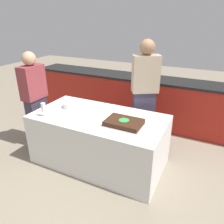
# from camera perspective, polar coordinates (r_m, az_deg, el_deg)

# --- Properties ---
(ground_plane) EXTENTS (14.00, 14.00, 0.00)m
(ground_plane) POSITION_cam_1_polar(r_m,az_deg,el_deg) (3.33, -3.25, -12.64)
(ground_plane) COLOR gray
(back_counter) EXTENTS (4.40, 0.58, 0.92)m
(back_counter) POSITION_cam_1_polar(r_m,az_deg,el_deg) (4.36, 6.57, 3.36)
(back_counter) COLOR #A82319
(back_counter) RESTS_ON ground_plane
(dining_table) EXTENTS (1.81, 0.94, 0.74)m
(dining_table) POSITION_cam_1_polar(r_m,az_deg,el_deg) (3.12, -3.41, -7.20)
(dining_table) COLOR silver
(dining_table) RESTS_ON ground_plane
(cake) EXTENTS (0.49, 0.35, 0.07)m
(cake) POSITION_cam_1_polar(r_m,az_deg,el_deg) (2.71, 3.13, -2.77)
(cake) COLOR #B7B2AD
(cake) RESTS_ON dining_table
(plate_stack) EXTENTS (0.19, 0.19, 0.07)m
(plate_stack) POSITION_cam_1_polar(r_m,az_deg,el_deg) (3.28, -11.02, 1.83)
(plate_stack) COLOR white
(plate_stack) RESTS_ON dining_table
(wine_glass) EXTENTS (0.07, 0.07, 0.19)m
(wine_glass) POSITION_cam_1_polar(r_m,az_deg,el_deg) (3.03, -17.49, 1.08)
(wine_glass) COLOR white
(wine_glass) RESTS_ON dining_table
(side_plate_near_cake) EXTENTS (0.19, 0.19, 0.00)m
(side_plate_near_cake) POSITION_cam_1_polar(r_m,az_deg,el_deg) (2.95, 6.22, -1.06)
(side_plate_near_cake) COLOR white
(side_plate_near_cake) RESTS_ON dining_table
(person_cutting_cake) EXTENTS (0.43, 0.37, 1.69)m
(person_cutting_cake) POSITION_cam_1_polar(r_m,az_deg,el_deg) (3.33, 8.46, 4.43)
(person_cutting_cake) COLOR #383347
(person_cutting_cake) RESTS_ON ground_plane
(person_seated_left) EXTENTS (0.20, 0.38, 1.52)m
(person_seated_left) POSITION_cam_1_polar(r_m,az_deg,el_deg) (3.59, -19.45, 3.02)
(person_seated_left) COLOR #383347
(person_seated_left) RESTS_ON ground_plane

